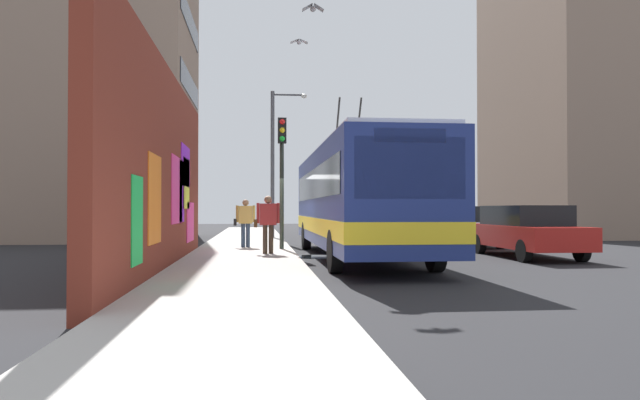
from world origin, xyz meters
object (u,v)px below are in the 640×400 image
pedestrian_at_curb (268,220)px  parked_car_silver (463,225)px  parked_car_red (526,230)px  street_lamp (276,154)px  pedestrian_midblock (245,219)px  traffic_light (282,161)px  city_bus (357,197)px  parked_car_champagne (421,222)px

pedestrian_at_curb → parked_car_silver: bearing=-57.2°
parked_car_red → street_lamp: street_lamp is taller
pedestrian_midblock → traffic_light: (-1.08, -1.23, 1.96)m
city_bus → traffic_light: size_ratio=2.80×
parked_car_champagne → pedestrian_at_curb: bearing=144.3°
parked_car_silver → parked_car_champagne: (5.89, 0.00, -0.00)m
parked_car_champagne → traffic_light: size_ratio=0.98×
street_lamp → parked_car_champagne: bearing=-82.4°
parked_car_red → pedestrian_at_curb: pedestrian_at_curb is taller
pedestrian_at_curb → street_lamp: street_lamp is taller
parked_car_champagne → street_lamp: size_ratio=0.62×
city_bus → pedestrian_midblock: size_ratio=7.37×
parked_car_red → traffic_light: traffic_light is taller
pedestrian_midblock → traffic_light: size_ratio=0.38×
parked_car_champagne → pedestrian_at_curb: (-10.95, 7.85, 0.33)m
pedestrian_at_curb → traffic_light: 2.77m
city_bus → street_lamp: (10.17, 2.07, 2.25)m
parked_car_red → pedestrian_at_curb: 7.87m
parked_car_red → traffic_light: (2.31, 7.35, 2.24)m
city_bus → street_lamp: bearing=11.5°
pedestrian_at_curb → pedestrian_midblock: 3.10m
pedestrian_at_curb → street_lamp: bearing=-3.3°
parked_car_red → parked_car_silver: same height
parked_car_champagne → pedestrian_midblock: size_ratio=2.59×
traffic_light → parked_car_red: bearing=-107.4°
parked_car_silver → street_lamp: street_lamp is taller
parked_car_red → parked_car_champagne: 11.31m
parked_car_silver → pedestrian_midblock: (-2.04, 8.58, 0.28)m
parked_car_silver → traffic_light: bearing=113.0°
city_bus → traffic_light: (2.14, 2.15, 1.25)m
parked_car_red → parked_car_silver: (5.42, -0.00, -0.00)m
pedestrian_at_curb → pedestrian_midblock: (3.02, 0.72, -0.04)m
parked_car_silver → street_lamp: size_ratio=0.69×
parked_car_champagne → street_lamp: street_lamp is taller
parked_car_red → parked_car_silver: bearing=-0.0°
city_bus → parked_car_silver: size_ratio=2.57×
city_bus → parked_car_silver: (5.25, -5.20, -0.99)m
city_bus → traffic_light: 3.28m
pedestrian_at_curb → traffic_light: bearing=-14.5°
street_lamp → pedestrian_at_curb: bearing=176.7°
street_lamp → parked_car_silver: bearing=-124.1°
city_bus → parked_car_champagne: city_bus is taller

